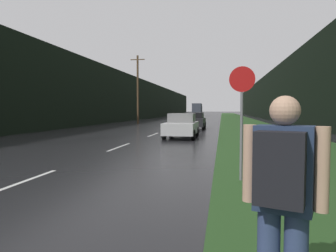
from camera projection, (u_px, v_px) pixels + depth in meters
The scene contains 13 objects.
grass_verge at pixel (243, 123), 39.22m from camera, with size 6.00×240.00×0.02m, color #26471E.
lane_stripe_b at pixel (19, 183), 7.05m from camera, with size 0.12×3.00×0.01m, color silver.
lane_stripe_c at pixel (119, 147), 13.93m from camera, with size 0.12×3.00×0.01m, color silver.
lane_stripe_d at pixel (153, 135), 20.81m from camera, with size 0.12×3.00×0.01m, color silver.
lane_stripe_e at pixel (170, 128), 27.68m from camera, with size 0.12×3.00×0.01m, color silver.
treeline_far_side at pixel (134, 99), 52.04m from camera, with size 2.00×140.00×7.27m, color black.
treeline_near_side at pixel (278, 95), 47.76m from camera, with size 2.00×140.00×8.14m, color black.
utility_pole_far at pixel (138, 89), 37.36m from camera, with size 1.80×0.24×8.48m.
stop_sign at pixel (242, 113), 7.20m from camera, with size 0.61×0.07×2.77m.
hitchhiker_with_backpack at pixel (282, 197), 2.32m from camera, with size 0.61×0.53×1.84m.
car_passing_near at pixel (182, 126), 18.46m from camera, with size 1.91×4.08×1.51m.
car_passing_far at pixel (194, 121), 26.79m from camera, with size 1.96×4.05×1.49m.
delivery_truck at pixel (197, 109), 85.19m from camera, with size 2.62×7.36×3.51m.
Camera 1 is at (4.69, -0.32, 1.73)m, focal length 32.00 mm.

